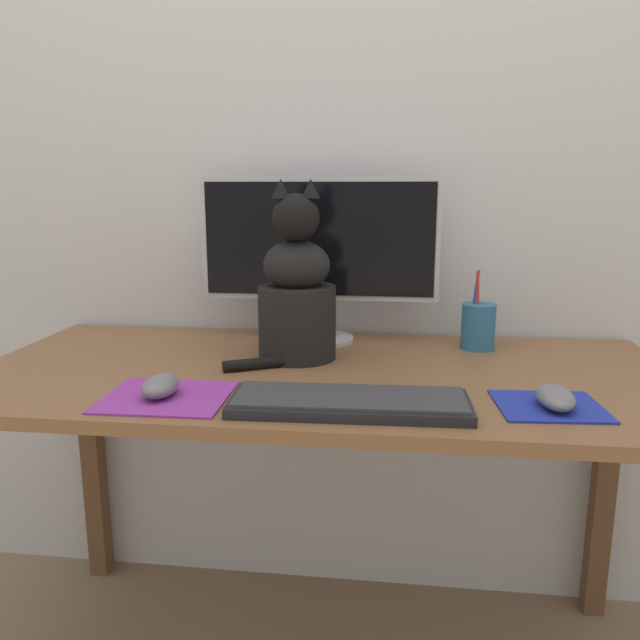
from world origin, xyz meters
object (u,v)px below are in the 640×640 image
Objects in this scene: computer_mouse_left at (161,386)px; pen_cup at (478,326)px; keyboard at (350,402)px; monitor at (319,249)px; computer_mouse_right at (555,397)px; cat at (296,294)px.

pen_cup is at bearing 35.41° from computer_mouse_left.
monitor is at bearing 101.45° from keyboard.
computer_mouse_right is at bearing -78.23° from pen_cup.
computer_mouse_left is (-0.34, 0.01, 0.01)m from keyboard.
monitor is 0.66m from computer_mouse_right.
keyboard is 0.35m from computer_mouse_right.
cat is (-0.49, 0.26, 0.12)m from computer_mouse_right.
pen_cup is at bearing 57.00° from keyboard.
monitor is at bearing 73.12° from cat.
pen_cup reaches higher than keyboard.
keyboard is 0.34m from computer_mouse_left.
computer_mouse_right is (0.46, -0.43, -0.20)m from monitor.
keyboard is (0.11, -0.47, -0.21)m from monitor.
cat is (-0.03, -0.16, -0.08)m from monitor.
cat is 2.12× the size of pen_cup.
pen_cup is (0.60, 0.43, 0.03)m from computer_mouse_left.
monitor is 0.18m from cat.
computer_mouse_right is 0.61× the size of pen_cup.
cat reaches higher than computer_mouse_left.
cat is 0.44m from pen_cup.
keyboard is at bearing -76.49° from monitor.
cat is (0.20, 0.30, 0.12)m from computer_mouse_left.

